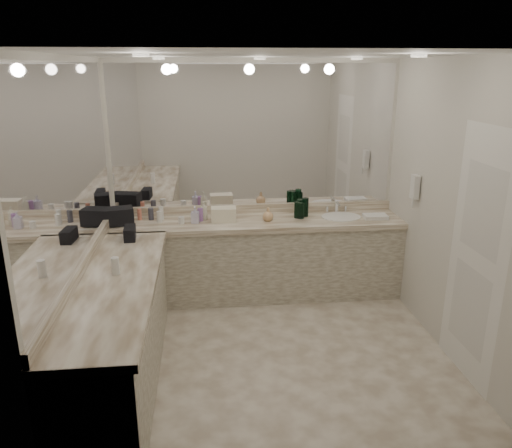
{
  "coord_description": "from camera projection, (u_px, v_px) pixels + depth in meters",
  "views": [
    {
      "loc": [
        -0.56,
        -4.02,
        2.52
      ],
      "look_at": [
        -0.09,
        0.4,
        1.11
      ],
      "focal_mm": 35.0,
      "sensor_mm": 36.0,
      "label": 1
    }
  ],
  "objects": [
    {
      "name": "green_bottle_1",
      "position": [
        300.0,
        208.0,
        5.6
      ],
      "size": [
        0.07,
        0.07,
        0.19
      ],
      "primitive_type": "cylinder",
      "color": "#114728",
      "rests_on": "vanity_back_top"
    },
    {
      "name": "green_bottle_4",
      "position": [
        297.0,
        210.0,
        5.54
      ],
      "size": [
        0.07,
        0.07,
        0.18
      ],
      "primitive_type": "cylinder",
      "color": "#114728",
      "rests_on": "vanity_back_top"
    },
    {
      "name": "ceiling",
      "position": [
        274.0,
        55.0,
        3.84
      ],
      "size": [
        3.2,
        3.2,
        0.0
      ],
      "primitive_type": "plane",
      "color": "white",
      "rests_on": "floor"
    },
    {
      "name": "amenity_bottle_6",
      "position": [
        161.0,
        213.0,
        5.47
      ],
      "size": [
        0.05,
        0.05,
        0.15
      ],
      "primitive_type": "cylinder",
      "color": "white",
      "rests_on": "vanity_back_top"
    },
    {
      "name": "green_bottle_3",
      "position": [
        305.0,
        207.0,
        5.63
      ],
      "size": [
        0.07,
        0.07,
        0.18
      ],
      "primitive_type": "cylinder",
      "color": "#114728",
      "rests_on": "vanity_back_top"
    },
    {
      "name": "green_bottle_0",
      "position": [
        301.0,
        210.0,
        5.51
      ],
      "size": [
        0.07,
        0.07,
        0.18
      ],
      "primitive_type": "cylinder",
      "color": "#114728",
      "rests_on": "vanity_back_top"
    },
    {
      "name": "soap_bottle_a",
      "position": [
        204.0,
        211.0,
        5.47
      ],
      "size": [
        0.11,
        0.11,
        0.21
      ],
      "primitive_type": "imported",
      "rotation": [
        0.0,
        0.0,
        -0.42
      ],
      "color": "silver",
      "rests_on": "vanity_back_top"
    },
    {
      "name": "amenity_bottle_3",
      "position": [
        151.0,
        214.0,
        5.47
      ],
      "size": [
        0.06,
        0.06,
        0.13
      ],
      "primitive_type": "cylinder",
      "color": "#3F3F4C",
      "rests_on": "vanity_back_top"
    },
    {
      "name": "mirror_back",
      "position": [
        254.0,
        136.0,
        5.5
      ],
      "size": [
        3.12,
        0.01,
        1.55
      ],
      "primitive_type": "cube",
      "color": "white",
      "rests_on": "wall_back"
    },
    {
      "name": "black_bag_spill",
      "position": [
        130.0,
        233.0,
        4.86
      ],
      "size": [
        0.12,
        0.24,
        0.13
      ],
      "primitive_type": "cube",
      "rotation": [
        0.0,
        0.0,
        0.08
      ],
      "color": "black",
      "rests_on": "vanity_left_top"
    },
    {
      "name": "soap_bottle_c",
      "position": [
        268.0,
        214.0,
        5.43
      ],
      "size": [
        0.15,
        0.15,
        0.15
      ],
      "primitive_type": "imported",
      "rotation": [
        0.0,
        0.0,
        0.36
      ],
      "color": "tan",
      "rests_on": "vanity_back_top"
    },
    {
      "name": "amenity_bottle_0",
      "position": [
        140.0,
        214.0,
        5.47
      ],
      "size": [
        0.05,
        0.05,
        0.12
      ],
      "primitive_type": "cylinder",
      "color": "#E57F66",
      "rests_on": "vanity_back_top"
    },
    {
      "name": "amenity_bottle_2",
      "position": [
        160.0,
        217.0,
        5.39
      ],
      "size": [
        0.06,
        0.06,
        0.12
      ],
      "primitive_type": "cylinder",
      "color": "white",
      "rests_on": "vanity_back_top"
    },
    {
      "name": "wall_left",
      "position": [
        78.0,
        222.0,
        4.07
      ],
      "size": [
        0.02,
        3.0,
        2.6
      ],
      "primitive_type": "cube",
      "color": "beige",
      "rests_on": "floor"
    },
    {
      "name": "green_bottle_2",
      "position": [
        305.0,
        207.0,
        5.58
      ],
      "size": [
        0.07,
        0.07,
        0.21
      ],
      "primitive_type": "cylinder",
      "color": "#114728",
      "rests_on": "vanity_back_top"
    },
    {
      "name": "sink",
      "position": [
        341.0,
        218.0,
        5.59
      ],
      "size": [
        0.44,
        0.44,
        0.03
      ],
      "primitive_type": "cylinder",
      "color": "white",
      "rests_on": "vanity_back_top"
    },
    {
      "name": "amenity_bottle_4",
      "position": [
        228.0,
        218.0,
        5.43
      ],
      "size": [
        0.05,
        0.05,
        0.07
      ],
      "primitive_type": "cylinder",
      "color": "#3F3F4C",
      "rests_on": "vanity_back_top"
    },
    {
      "name": "vanity_left_base",
      "position": [
        119.0,
        334.0,
        4.08
      ],
      "size": [
        0.6,
        2.4,
        0.84
      ],
      "primitive_type": "cube",
      "color": "beige",
      "rests_on": "floor"
    },
    {
      "name": "wall_right",
      "position": [
        452.0,
        211.0,
        4.39
      ],
      "size": [
        0.02,
        3.0,
        2.6
      ],
      "primitive_type": "cube",
      "color": "beige",
      "rests_on": "floor"
    },
    {
      "name": "lotion_left",
      "position": [
        115.0,
        266.0,
        4.03
      ],
      "size": [
        0.06,
        0.06,
        0.15
      ],
      "primitive_type": "cylinder",
      "color": "white",
      "rests_on": "vanity_left_top"
    },
    {
      "name": "wall_phone",
      "position": [
        415.0,
        187.0,
        5.03
      ],
      "size": [
        0.06,
        0.1,
        0.24
      ],
      "primitive_type": "cube",
      "color": "white",
      "rests_on": "wall_right"
    },
    {
      "name": "amenity_bottle_1",
      "position": [
        181.0,
        220.0,
        5.34
      ],
      "size": [
        0.06,
        0.06,
        0.08
      ],
      "primitive_type": "cylinder",
      "color": "white",
      "rests_on": "vanity_back_top"
    },
    {
      "name": "hand_towel",
      "position": [
        375.0,
        217.0,
        5.53
      ],
      "size": [
        0.26,
        0.18,
        0.04
      ],
      "primitive_type": "cube",
      "rotation": [
        0.0,
        0.0,
        -0.05
      ],
      "color": "white",
      "rests_on": "vanity_back_top"
    },
    {
      "name": "backsplash_left",
      "position": [
        85.0,
        262.0,
        4.18
      ],
      "size": [
        0.04,
        3.0,
        0.1
      ],
      "primitive_type": "cube",
      "color": "beige",
      "rests_on": "vanity_left_top"
    },
    {
      "name": "soap_bottle_b",
      "position": [
        195.0,
        215.0,
        5.36
      ],
      "size": [
        0.09,
        0.09,
        0.18
      ],
      "primitive_type": "imported",
      "rotation": [
        0.0,
        0.0,
        -0.09
      ],
      "color": "silver",
      "rests_on": "vanity_back_top"
    },
    {
      "name": "cream_cosmetic_case",
      "position": [
        224.0,
        214.0,
        5.42
      ],
      "size": [
        0.27,
        0.17,
        0.15
      ],
      "primitive_type": "cube",
      "rotation": [
        0.0,
        0.0,
        -0.03
      ],
      "color": "#ECE2C5",
      "rests_on": "vanity_back_top"
    },
    {
      "name": "black_toiletry_bag",
      "position": [
        118.0,
        217.0,
        5.28
      ],
      "size": [
        0.35,
        0.26,
        0.18
      ],
      "primitive_type": "cube",
      "rotation": [
        0.0,
        0.0,
        0.24
      ],
      "color": "black",
      "rests_on": "vanity_back_top"
    },
    {
      "name": "vanity_back_base",
      "position": [
        257.0,
        260.0,
        5.63
      ],
      "size": [
        3.2,
        0.6,
        0.84
      ],
      "primitive_type": "cube",
      "color": "beige",
      "rests_on": "floor"
    },
    {
      "name": "amenity_bottle_5",
      "position": [
        200.0,
        215.0,
        5.43
      ],
      "size": [
        0.06,
        0.06,
        0.14
      ],
      "primitive_type": "cylinder",
      "color": "#9966B2",
      "rests_on": "vanity_back_top"
    },
    {
      "name": "faucet",
      "position": [
        336.0,
        206.0,
        5.76
      ],
      "size": [
        0.24,
        0.16,
        0.14
      ],
      "primitive_type": "cube",
      "color": "silver",
      "rests_on": "vanity_back_top"
    },
    {
      "name": "door",
      "position": [
        476.0,
        258.0,
        3.99
      ],
      "size": [
        0.02,
        0.82,
        2.1
      ],
      "primitive_type": "cube",
      "color": "white",
      "rests_on": "wall_right"
    },
    {
      "name": "vanity_back_top",
      "position": [
        257.0,
        223.0,
        5.49
      ],
      "size": [
        3.2,
        0.64,
        0.06
      ],
      "primitive_type": "cube",
      "color": "beige",
      "rests_on": "vanity_back_base"
    },
    {
      "name": "vanity_left_top",
      "position": [
        115.0,
        284.0,
        3.95
      ],
      "size": [
        0.64,
        2.42,
        0.06
      ],
      "primitive_type": "cube",
      "color": "beige",
      "rests_on": "vanity_left_base"
    },
    {
      "name": "wall_back",
      "position": [
        254.0,
        178.0,
        5.65
      ],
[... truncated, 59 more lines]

